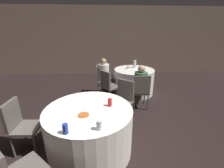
# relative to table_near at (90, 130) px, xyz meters

# --- Properties ---
(ground_plane) EXTENTS (16.00, 16.00, 0.00)m
(ground_plane) POSITION_rel_table_near_xyz_m (-0.07, -0.14, -0.38)
(ground_plane) COLOR black
(wall_back) EXTENTS (16.00, 0.06, 2.80)m
(wall_back) POSITION_rel_table_near_xyz_m (-0.07, 4.68, 1.02)
(wall_back) COLOR gray
(wall_back) RESTS_ON ground_plane
(table_near) EXTENTS (1.36, 1.36, 0.76)m
(table_near) POSITION_rel_table_near_xyz_m (0.00, 0.00, 0.00)
(table_near) COLOR white
(table_near) RESTS_ON ground_plane
(table_far) EXTENTS (1.20, 1.20, 0.76)m
(table_far) POSITION_rel_table_near_xyz_m (1.20, 2.29, 0.00)
(table_far) COLOR white
(table_far) RESTS_ON ground_plane
(chair_near_west) EXTENTS (0.43, 0.42, 0.89)m
(chair_near_west) POSITION_rel_table_near_xyz_m (-1.09, 0.06, 0.15)
(chair_near_west) COLOR #59514C
(chair_near_west) RESTS_ON ground_plane
(chair_near_northeast) EXTENTS (0.56, 0.56, 0.89)m
(chair_near_northeast) POSITION_rel_table_near_xyz_m (0.67, 0.86, 0.15)
(chair_near_northeast) COLOR #59514C
(chair_near_northeast) RESTS_ON ground_plane
(chair_far_southwest) EXTENTS (0.56, 0.56, 0.89)m
(chair_far_southwest) POSITION_rel_table_near_xyz_m (0.38, 1.69, 0.15)
(chair_far_southwest) COLOR #59514C
(chair_far_southwest) RESTS_ON ground_plane
(chair_far_west) EXTENTS (0.41, 0.41, 0.89)m
(chair_far_west) POSITION_rel_table_near_xyz_m (0.18, 2.27, 0.15)
(chair_far_west) COLOR #59514C
(chair_far_west) RESTS_ON ground_plane
(chair_far_south) EXTENTS (0.41, 0.42, 0.89)m
(chair_far_south) POSITION_rel_table_near_xyz_m (1.16, 1.28, 0.15)
(chair_far_south) COLOR #59514C
(chair_far_south) RESTS_ON ground_plane
(person_white_shirt) EXTENTS (0.50, 0.32, 1.10)m
(person_white_shirt) POSITION_rel_table_near_xyz_m (0.35, 2.28, 0.17)
(person_white_shirt) COLOR #33384C
(person_white_shirt) RESTS_ON ground_plane
(person_green_jacket) EXTENTS (0.32, 0.50, 1.10)m
(person_green_jacket) POSITION_rel_table_near_xyz_m (1.17, 1.45, 0.17)
(person_green_jacket) COLOR #4C4238
(person_green_jacket) RESTS_ON ground_plane
(pizza_plate_near) EXTENTS (0.20, 0.20, 0.02)m
(pizza_plate_near) POSITION_rel_table_near_xyz_m (-0.05, -0.18, 0.39)
(pizza_plate_near) COLOR white
(pizza_plate_near) RESTS_ON table_near
(soda_can_silver) EXTENTS (0.07, 0.07, 0.12)m
(soda_can_silver) POSITION_rel_table_near_xyz_m (0.17, -0.50, 0.44)
(soda_can_silver) COLOR silver
(soda_can_silver) RESTS_ON table_near
(soda_can_blue) EXTENTS (0.07, 0.07, 0.12)m
(soda_can_blue) POSITION_rel_table_near_xyz_m (-0.22, -0.55, 0.44)
(soda_can_blue) COLOR #1E38A5
(soda_can_blue) RESTS_ON table_near
(soda_can_red) EXTENTS (0.07, 0.07, 0.12)m
(soda_can_red) POSITION_rel_table_near_xyz_m (0.33, 0.08, 0.44)
(soda_can_red) COLOR red
(soda_can_red) RESTS_ON table_near
(bottle_far) EXTENTS (0.09, 0.09, 0.24)m
(bottle_far) POSITION_rel_table_near_xyz_m (1.24, 2.45, 0.50)
(bottle_far) COLOR silver
(bottle_far) RESTS_ON table_far
(cup_far) EXTENTS (0.08, 0.08, 0.10)m
(cup_far) POSITION_rel_table_near_xyz_m (1.03, 2.38, 0.43)
(cup_far) COLOR silver
(cup_far) RESTS_ON table_far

